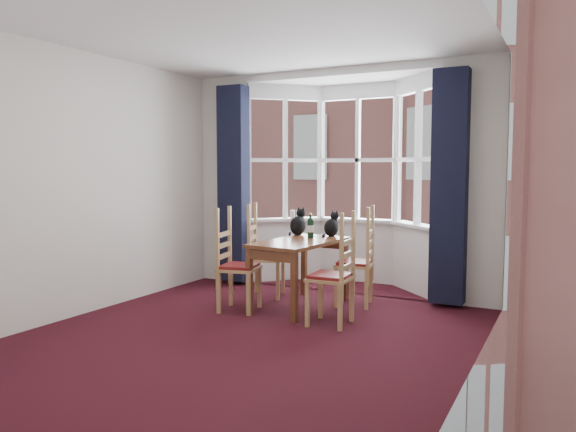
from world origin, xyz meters
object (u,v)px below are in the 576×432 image
Objects in this scene: dining_table at (300,250)px; chair_left_near at (231,268)px; chair_right_near at (339,279)px; cat_right at (332,226)px; candle_tall at (292,214)px; chair_left_far at (259,258)px; chair_right_far at (362,265)px; cat_left at (298,224)px; wine_bottle at (311,227)px; candle_short at (298,215)px.

dining_table is 1.41× the size of chair_left_near.
cat_right is (-0.51, 1.04, 0.40)m from chair_right_near.
dining_table is 11.05× the size of candle_tall.
chair_right_far is at bearing 5.57° from chair_left_far.
chair_left_near is 1.00× the size of chair_right_near.
candle_tall reaches higher than chair_right_near.
dining_table is at bearing -106.55° from cat_right.
candle_tall reaches higher than chair_left_far.
chair_right_near is at bearing -46.62° from cat_left.
chair_right_far is 7.83× the size of candle_tall.
cat_left is (0.36, 0.95, 0.42)m from chair_left_near.
chair_left_far is at bearing 150.71° from chair_right_near.
wine_bottle is at bearing 131.03° from chair_right_near.
chair_left_far is at bearing 159.33° from dining_table.
dining_table is at bearing -63.01° from candle_short.
chair_left_near is at bearing -87.93° from candle_short.
candle_tall is (-0.90, 0.75, 0.05)m from cat_right.
dining_table is 4.49× the size of wine_bottle.
cat_left is at bearing -63.51° from candle_short.
candle_tall reaches higher than dining_table.
chair_right_far is at bearing 31.87° from dining_table.
wine_bottle is at bearing -168.85° from chair_right_far.
chair_right_near is at bearing -1.58° from chair_left_near.
candle_short is (-0.83, 0.78, 0.05)m from cat_right.
cat_left reaches higher than chair_left_near.
candle_short is (-0.01, 1.07, 0.45)m from chair_left_far.
cat_left is (-0.86, 0.10, 0.42)m from chair_right_far.
cat_left is 2.94× the size of candle_tall.
candle_tall is at bearing 128.27° from chair_right_near.
chair_left_far and chair_right_near have the same top height.
chair_right_near is (1.28, -0.04, 0.00)m from chair_left_near.
chair_right_far is 0.96m from cat_left.
chair_left_near is 1.82m from candle_tall.
cat_right reaches higher than candle_tall.
chair_left_far is (-0.06, 0.72, 0.00)m from chair_left_near.
candle_tall is 0.07m from candle_short.
chair_right_far is 8.21× the size of candle_short.
chair_right_far is (-0.07, 0.88, 0.00)m from chair_right_near.
chair_right_near is at bearing -85.57° from chair_right_far.
candle_tall is (-0.75, 1.03, 0.05)m from wine_bottle.
chair_right_far is 1.69m from candle_tall.
chair_right_far is 1.66m from candle_short.
chair_right_near is at bearing -48.97° from wine_bottle.
candle_short is at bearing 23.79° from candle_tall.
cat_right reaches higher than chair_right_near.
chair_right_near is (1.34, -0.75, 0.00)m from chair_left_far.
candle_tall is at bearing 126.10° from wine_bottle.
chair_right_near reaches higher than dining_table.
wine_bottle is at bearing 49.37° from chair_left_near.
candle_tall is (-1.42, 1.79, 0.46)m from chair_right_near.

